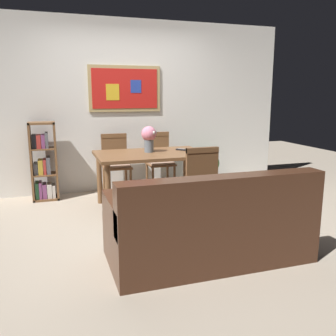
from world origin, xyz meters
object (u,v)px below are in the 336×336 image
(leather_couch, at_px, (210,228))
(potted_ivy, at_px, (210,167))
(dining_chair_far_left, at_px, (116,159))
(dining_chair_near_right, at_px, (198,178))
(dining_table, at_px, (151,160))
(tv_remote, at_px, (182,150))
(flower_vase, at_px, (149,136))
(bookshelf, at_px, (43,165))
(dining_chair_far_right, at_px, (159,157))

(leather_couch, xyz_separation_m, potted_ivy, (1.14, 2.50, 0.01))
(dining_chair_far_left, distance_m, potted_ivy, 1.57)
(dining_chair_near_right, distance_m, leather_couch, 1.01)
(potted_ivy, bearing_deg, dining_table, -146.76)
(dining_chair_near_right, bearing_deg, tv_remote, 83.27)
(leather_couch, distance_m, flower_vase, 1.88)
(flower_vase, bearing_deg, dining_chair_far_left, 115.78)
(dining_chair_near_right, distance_m, flower_vase, 0.99)
(bookshelf, height_order, tv_remote, bookshelf)
(dining_chair_far_right, xyz_separation_m, leather_couch, (-0.27, -2.49, -0.23))
(bookshelf, distance_m, tv_remote, 1.97)
(flower_vase, distance_m, tv_remote, 0.50)
(leather_couch, height_order, bookshelf, bookshelf)
(dining_chair_far_left, relative_size, leather_couch, 0.51)
(dining_table, bearing_deg, dining_chair_near_right, -65.04)
(potted_ivy, bearing_deg, dining_chair_far_left, -178.54)
(leather_couch, bearing_deg, tv_remote, 77.97)
(dining_chair_far_left, height_order, flower_vase, flower_vase)
(dining_chair_far_right, relative_size, tv_remote, 6.31)
(potted_ivy, distance_m, tv_remote, 1.13)
(dining_chair_far_left, relative_size, potted_ivy, 1.67)
(dining_chair_near_right, xyz_separation_m, potted_ivy, (0.86, 1.56, -0.22))
(potted_ivy, relative_size, tv_remote, 3.78)
(dining_chair_far_right, bearing_deg, dining_table, -113.61)
(dining_table, height_order, dining_chair_far_right, dining_chair_far_right)
(potted_ivy, bearing_deg, tv_remote, -136.52)
(dining_chair_far_right, bearing_deg, bookshelf, 179.08)
(dining_table, xyz_separation_m, leather_couch, (0.07, -1.70, -0.33))
(flower_vase, bearing_deg, tv_remote, 0.78)
(potted_ivy, relative_size, flower_vase, 1.58)
(bookshelf, relative_size, tv_remote, 7.70)
(dining_table, bearing_deg, tv_remote, 9.35)
(dining_chair_near_right, relative_size, flower_vase, 2.65)
(dining_chair_near_right, relative_size, tv_remote, 6.31)
(dining_table, bearing_deg, dining_chair_far_left, 114.10)
(dining_chair_near_right, relative_size, dining_chair_far_right, 1.00)
(dining_chair_far_right, bearing_deg, leather_couch, -96.17)
(bookshelf, bearing_deg, flower_vase, -28.85)
(dining_chair_near_right, xyz_separation_m, tv_remote, (0.10, 0.84, 0.21))
(leather_couch, relative_size, potted_ivy, 3.31)
(dining_chair_far_right, bearing_deg, tv_remote, -81.20)
(leather_couch, height_order, tv_remote, leather_couch)
(dining_table, distance_m, dining_chair_far_right, 0.86)
(dining_table, relative_size, bookshelf, 1.29)
(bookshelf, bearing_deg, dining_chair_far_right, -0.92)
(dining_table, distance_m, flower_vase, 0.31)
(dining_chair_near_right, distance_m, dining_chair_far_left, 1.67)
(dining_chair_far_right, distance_m, flower_vase, 0.90)
(dining_table, bearing_deg, leather_couch, -87.50)
(dining_table, bearing_deg, dining_chair_far_right, 66.39)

